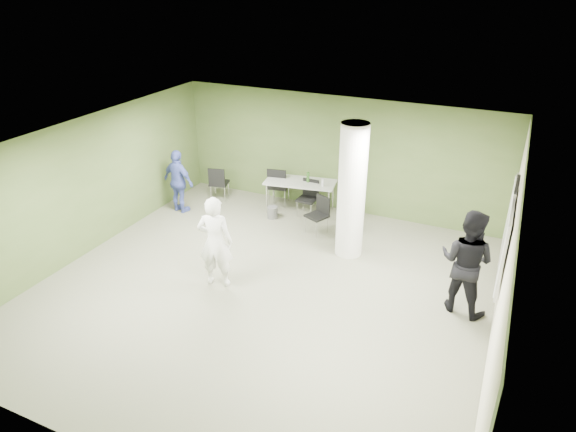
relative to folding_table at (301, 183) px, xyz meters
The scene contains 17 objects.
floor 3.59m from the folding_table, 78.18° to the right, with size 8.00×8.00×0.00m, color #595B48.
ceiling 4.07m from the folding_table, 78.18° to the right, with size 8.00×8.00×0.00m, color white.
wall_back 1.12m from the folding_table, 38.09° to the left, with size 8.00×0.02×2.80m, color #415628.
wall_left 4.80m from the folding_table, 133.67° to the right, with size 0.02×8.00×2.80m, color #415628.
wall_right_cream 5.87m from the folding_table, 36.06° to the right, with size 0.02×8.00×2.80m, color beige.
column 2.33m from the folding_table, 39.88° to the right, with size 0.56×0.56×2.80m, color silver.
whiteboard 5.21m from the folding_table, 25.72° to the right, with size 0.05×2.30×1.30m.
wall_clock 5.40m from the folding_table, 25.72° to the right, with size 0.06×0.32×0.32m.
folding_table is the anchor object (origin of this frame).
wastebasket 0.97m from the folding_table, 127.45° to the right, with size 0.25×0.25×0.29m, color #4C4C4C.
chair_back_left 2.21m from the folding_table, behind, with size 0.54×0.54×0.89m.
chair_back_right 0.70m from the folding_table, 169.56° to the left, with size 0.58×0.58×1.00m.
chair_table_left 0.34m from the folding_table, 12.77° to the right, with size 0.45×0.45×0.87m.
chair_table_right 1.16m from the folding_table, 44.84° to the right, with size 0.56×0.56×0.85m.
woman_white 3.59m from the folding_table, 92.53° to the right, with size 0.65×0.43×1.79m, color white.
man_black 4.82m from the folding_table, 31.27° to the right, with size 0.92×0.72×1.90m, color black.
man_blue 2.94m from the folding_table, 155.98° to the right, with size 0.92×0.38×1.56m, color #404FA0.
Camera 1 is at (3.76, -7.07, 5.42)m, focal length 32.00 mm.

